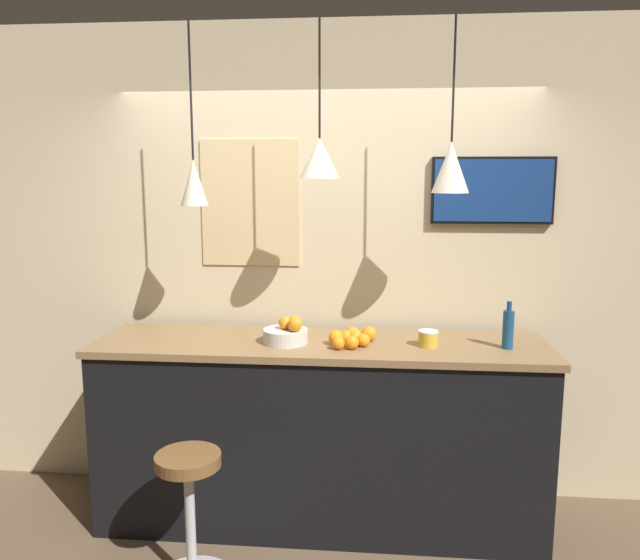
# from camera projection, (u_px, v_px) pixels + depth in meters

# --- Properties ---
(back_wall) EXTENTS (8.00, 0.06, 2.90)m
(back_wall) POSITION_uv_depth(u_px,v_px,m) (327.00, 266.00, 3.86)
(back_wall) COLOR beige
(back_wall) RESTS_ON ground_plane
(service_counter) EXTENTS (2.54, 0.65, 1.08)m
(service_counter) POSITION_uv_depth(u_px,v_px,m) (320.00, 432.00, 3.58)
(service_counter) COLOR black
(service_counter) RESTS_ON ground_plane
(bar_stool) EXTENTS (0.42, 0.42, 0.69)m
(bar_stool) POSITION_uv_depth(u_px,v_px,m) (190.00, 506.00, 3.02)
(bar_stool) COLOR #B7B7BC
(bar_stool) RESTS_ON ground_plane
(fruit_bowl) EXTENTS (0.25, 0.25, 0.16)m
(fruit_bowl) POSITION_uv_depth(u_px,v_px,m) (287.00, 333.00, 3.45)
(fruit_bowl) COLOR beige
(fruit_bowl) RESTS_ON service_counter
(orange_pile) EXTENTS (0.26, 0.26, 0.08)m
(orange_pile) POSITION_uv_depth(u_px,v_px,m) (352.00, 338.00, 3.42)
(orange_pile) COLOR orange
(orange_pile) RESTS_ON service_counter
(juice_bottle) EXTENTS (0.06, 0.06, 0.26)m
(juice_bottle) POSITION_uv_depth(u_px,v_px,m) (508.00, 329.00, 3.34)
(juice_bottle) COLOR navy
(juice_bottle) RESTS_ON service_counter
(spread_jar) EXTENTS (0.11, 0.11, 0.09)m
(spread_jar) POSITION_uv_depth(u_px,v_px,m) (428.00, 338.00, 3.39)
(spread_jar) COLOR gold
(spread_jar) RESTS_ON service_counter
(pendant_lamp_left) EXTENTS (0.15, 0.15, 0.96)m
(pendant_lamp_left) POSITION_uv_depth(u_px,v_px,m) (194.00, 182.00, 3.38)
(pendant_lamp_left) COLOR black
(pendant_lamp_middle) EXTENTS (0.22, 0.22, 0.81)m
(pendant_lamp_middle) POSITION_uv_depth(u_px,v_px,m) (320.00, 158.00, 3.30)
(pendant_lamp_middle) COLOR black
(pendant_lamp_right) EXTENTS (0.20, 0.20, 0.89)m
(pendant_lamp_right) POSITION_uv_depth(u_px,v_px,m) (451.00, 167.00, 3.24)
(pendant_lamp_right) COLOR black
(mounted_tv) EXTENTS (0.71, 0.04, 0.39)m
(mounted_tv) POSITION_uv_depth(u_px,v_px,m) (493.00, 191.00, 3.64)
(mounted_tv) COLOR black
(wall_poster) EXTENTS (0.60, 0.01, 0.77)m
(wall_poster) POSITION_uv_depth(u_px,v_px,m) (250.00, 203.00, 3.80)
(wall_poster) COLOR #DBBC84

